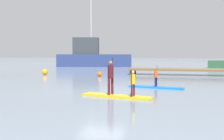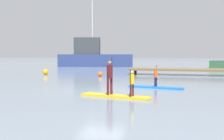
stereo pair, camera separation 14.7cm
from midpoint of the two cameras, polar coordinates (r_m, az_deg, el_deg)
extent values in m
plane|color=gray|center=(16.60, -1.84, -4.01)|extent=(240.00, 240.00, 0.00)
cube|color=blue|center=(17.96, 8.47, -3.33)|extent=(3.26, 1.26, 0.10)
cube|color=blue|center=(17.50, 13.58, -3.56)|extent=(0.32, 0.48, 0.09)
cylinder|color=#19194C|center=(18.02, 8.84, -2.28)|extent=(0.08, 0.08, 0.55)
cylinder|color=#19194C|center=(17.79, 8.59, -2.35)|extent=(0.08, 0.08, 0.55)
cylinder|color=#E54C14|center=(17.86, 8.73, -0.72)|extent=(0.24, 0.24, 0.45)
sphere|color=#8C664C|center=(17.84, 8.74, 0.28)|extent=(0.13, 0.13, 0.13)
cylinder|color=black|center=(18.03, 8.90, -1.12)|extent=(0.03, 0.03, 1.27)
cube|color=black|center=(18.08, 8.89, -2.85)|extent=(0.06, 0.14, 0.18)
cube|color=gold|center=(14.13, 0.75, -5.07)|extent=(3.45, 1.43, 0.10)
cube|color=gold|center=(13.42, 7.36, -5.54)|extent=(0.34, 0.53, 0.09)
cylinder|color=#4C1419|center=(14.35, 0.17, -3.17)|extent=(0.12, 0.12, 0.78)
cylinder|color=#4C1419|center=(14.05, -0.49, -3.31)|extent=(0.12, 0.12, 0.78)
cylinder|color=#4C1419|center=(14.14, -0.16, -0.36)|extent=(0.35, 0.35, 0.65)
sphere|color=#8C664C|center=(14.12, -0.16, 1.41)|extent=(0.19, 0.19, 0.19)
cylinder|color=black|center=(14.34, 0.26, -1.13)|extent=(0.03, 0.03, 1.80)
cube|color=black|center=(14.42, 0.26, -4.34)|extent=(0.06, 0.14, 0.18)
cylinder|color=#4C1419|center=(13.79, 4.41, -3.88)|extent=(0.09, 0.09, 0.57)
cylinder|color=#4C1419|center=(13.57, 3.98, -3.99)|extent=(0.09, 0.09, 0.57)
cylinder|color=#F2B20C|center=(13.63, 4.21, -1.76)|extent=(0.25, 0.25, 0.47)
sphere|color=beige|center=(13.60, 4.21, -0.40)|extent=(0.14, 0.14, 0.14)
cylinder|color=black|center=(13.49, 3.90, -2.59)|extent=(0.03, 0.03, 1.25)
cube|color=black|center=(13.55, 3.89, -4.84)|extent=(0.06, 0.14, 0.18)
cube|color=navy|center=(47.46, -3.08, 1.87)|extent=(12.25, 6.32, 1.98)
cube|color=#33383D|center=(47.59, -4.72, 4.67)|extent=(4.60, 3.70, 2.67)
cylinder|color=silver|center=(47.82, -3.77, 9.85)|extent=(0.12, 0.12, 5.97)
cube|color=brown|center=(29.26, 16.85, 0.00)|extent=(13.53, 2.40, 0.18)
cylinder|color=#473828|center=(29.01, 4.00, -0.33)|extent=(0.28, 0.28, 0.61)
cylinder|color=#473828|center=(30.77, 4.70, -0.13)|extent=(0.28, 0.28, 0.61)
sphere|color=orange|center=(29.84, -12.67, -0.35)|extent=(0.56, 0.56, 0.56)
sphere|color=orange|center=(26.91, -2.16, -0.78)|extent=(0.43, 0.43, 0.43)
camera|label=1|loc=(0.07, -89.79, 0.01)|focal=47.01mm
camera|label=2|loc=(0.07, 90.21, -0.01)|focal=47.01mm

